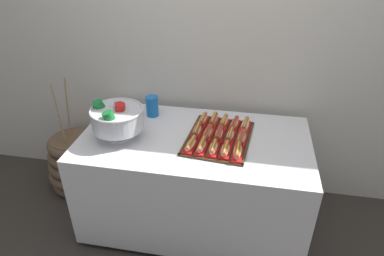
# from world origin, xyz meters

# --- Properties ---
(ground_plane) EXTENTS (10.00, 10.00, 0.00)m
(ground_plane) POSITION_xyz_m (0.00, 0.00, 0.00)
(ground_plane) COLOR #38332D
(back_wall) EXTENTS (6.00, 0.10, 2.60)m
(back_wall) POSITION_xyz_m (0.00, 0.54, 1.30)
(back_wall) COLOR silver
(back_wall) RESTS_ON ground_plane
(buffet_table) EXTENTS (1.53, 0.84, 0.74)m
(buffet_table) POSITION_xyz_m (0.00, 0.00, 0.39)
(buffet_table) COLOR silver
(buffet_table) RESTS_ON ground_plane
(floor_vase) EXTENTS (0.50, 0.50, 0.97)m
(floor_vase) POSITION_xyz_m (-1.05, 0.23, 0.23)
(floor_vase) COLOR brown
(floor_vase) RESTS_ON ground_plane
(serving_tray) EXTENTS (0.45, 0.56, 0.01)m
(serving_tray) POSITION_xyz_m (0.16, 0.01, 0.74)
(serving_tray) COLOR #472B19
(serving_tray) RESTS_ON buffet_table
(hot_dog_0) EXTENTS (0.08, 0.18, 0.06)m
(hot_dog_0) POSITION_xyz_m (-0.00, -0.14, 0.77)
(hot_dog_0) COLOR #B21414
(hot_dog_0) RESTS_ON serving_tray
(hot_dog_1) EXTENTS (0.07, 0.18, 0.06)m
(hot_dog_1) POSITION_xyz_m (0.07, -0.14, 0.78)
(hot_dog_1) COLOR red
(hot_dog_1) RESTS_ON serving_tray
(hot_dog_2) EXTENTS (0.07, 0.17, 0.06)m
(hot_dog_2) POSITION_xyz_m (0.15, -0.15, 0.77)
(hot_dog_2) COLOR #B21414
(hot_dog_2) RESTS_ON serving_tray
(hot_dog_3) EXTENTS (0.07, 0.17, 0.06)m
(hot_dog_3) POSITION_xyz_m (0.22, -0.16, 0.77)
(hot_dog_3) COLOR #B21414
(hot_dog_3) RESTS_ON serving_tray
(hot_dog_4) EXTENTS (0.07, 0.18, 0.06)m
(hot_dog_4) POSITION_xyz_m (0.29, -0.17, 0.78)
(hot_dog_4) COLOR red
(hot_dog_4) RESTS_ON serving_tray
(hot_dog_5) EXTENTS (0.07, 0.18, 0.07)m
(hot_dog_5) POSITION_xyz_m (0.01, 0.03, 0.78)
(hot_dog_5) COLOR red
(hot_dog_5) RESTS_ON serving_tray
(hot_dog_6) EXTENTS (0.08, 0.18, 0.06)m
(hot_dog_6) POSITION_xyz_m (0.09, 0.02, 0.77)
(hot_dog_6) COLOR red
(hot_dog_6) RESTS_ON serving_tray
(hot_dog_7) EXTENTS (0.07, 0.17, 0.06)m
(hot_dog_7) POSITION_xyz_m (0.16, 0.01, 0.78)
(hot_dog_7) COLOR #B21414
(hot_dog_7) RESTS_ON serving_tray
(hot_dog_8) EXTENTS (0.07, 0.16, 0.06)m
(hot_dog_8) POSITION_xyz_m (0.24, 0.01, 0.78)
(hot_dog_8) COLOR red
(hot_dog_8) RESTS_ON serving_tray
(hot_dog_9) EXTENTS (0.08, 0.16, 0.06)m
(hot_dog_9) POSITION_xyz_m (0.31, -0.00, 0.77)
(hot_dog_9) COLOR red
(hot_dog_9) RESTS_ON serving_tray
(hot_dog_10) EXTENTS (0.07, 0.17, 0.06)m
(hot_dog_10) POSITION_xyz_m (0.03, 0.19, 0.77)
(hot_dog_10) COLOR red
(hot_dog_10) RESTS_ON serving_tray
(hot_dog_11) EXTENTS (0.07, 0.18, 0.07)m
(hot_dog_11) POSITION_xyz_m (0.10, 0.18, 0.78)
(hot_dog_11) COLOR red
(hot_dog_11) RESTS_ON serving_tray
(hot_dog_12) EXTENTS (0.08, 0.16, 0.06)m
(hot_dog_12) POSITION_xyz_m (0.18, 0.18, 0.78)
(hot_dog_12) COLOR red
(hot_dog_12) RESTS_ON serving_tray
(hot_dog_13) EXTENTS (0.08, 0.18, 0.06)m
(hot_dog_13) POSITION_xyz_m (0.25, 0.17, 0.77)
(hot_dog_13) COLOR red
(hot_dog_13) RESTS_ON serving_tray
(hot_dog_14) EXTENTS (0.08, 0.18, 0.06)m
(hot_dog_14) POSITION_xyz_m (0.33, 0.16, 0.78)
(hot_dog_14) COLOR red
(hot_dog_14) RESTS_ON serving_tray
(punch_bowl) EXTENTS (0.35, 0.35, 0.26)m
(punch_bowl) POSITION_xyz_m (-0.50, -0.09, 0.89)
(punch_bowl) COLOR silver
(punch_bowl) RESTS_ON buffet_table
(cup_stack) EXTENTS (0.09, 0.09, 0.15)m
(cup_stack) POSITION_xyz_m (-0.36, 0.25, 0.82)
(cup_stack) COLOR blue
(cup_stack) RESTS_ON buffet_table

